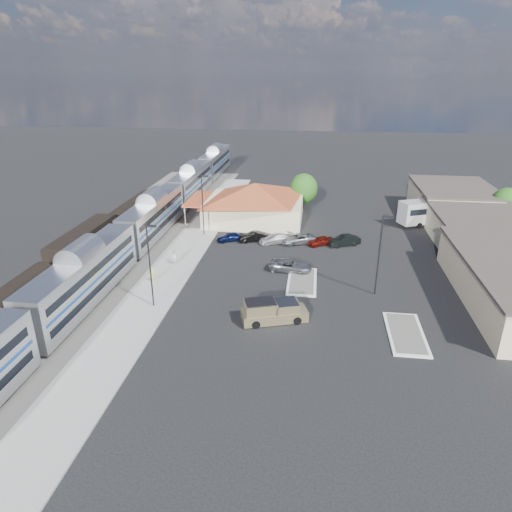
# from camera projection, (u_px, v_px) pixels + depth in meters

# --- Properties ---
(ground) EXTENTS (280.00, 280.00, 0.00)m
(ground) POSITION_uv_depth(u_px,v_px,m) (266.00, 288.00, 51.38)
(ground) COLOR black
(ground) RESTS_ON ground
(railbed) EXTENTS (16.00, 100.00, 0.12)m
(railbed) POSITION_uv_depth(u_px,v_px,m) (117.00, 252.00, 61.25)
(railbed) COLOR #4C4944
(railbed) RESTS_ON ground
(platform) EXTENTS (5.50, 92.00, 0.18)m
(platform) POSITION_uv_depth(u_px,v_px,m) (178.00, 261.00, 58.30)
(platform) COLOR gray
(platform) RESTS_ON ground
(passenger_train) EXTENTS (3.00, 104.00, 5.55)m
(passenger_train) POSITION_uv_depth(u_px,v_px,m) (154.00, 218.00, 65.85)
(passenger_train) COLOR silver
(passenger_train) RESTS_ON ground
(freight_cars) EXTENTS (2.80, 46.00, 4.00)m
(freight_cars) POSITION_uv_depth(u_px,v_px,m) (84.00, 245.00, 58.28)
(freight_cars) COLOR black
(freight_cars) RESTS_ON ground
(station_depot) EXTENTS (18.35, 12.24, 6.20)m
(station_depot) POSITION_uv_depth(u_px,v_px,m) (254.00, 202.00, 72.73)
(station_depot) COLOR #C2B48E
(station_depot) RESTS_ON ground
(buildings_east) EXTENTS (14.40, 51.40, 4.80)m
(buildings_east) POSITION_uv_depth(u_px,v_px,m) (489.00, 237.00, 60.18)
(buildings_east) COLOR #C6B28C
(buildings_east) RESTS_ON ground
(traffic_island_south) EXTENTS (3.30, 7.50, 0.21)m
(traffic_island_south) POSITION_uv_depth(u_px,v_px,m) (302.00, 281.00, 52.68)
(traffic_island_south) COLOR silver
(traffic_island_south) RESTS_ON ground
(traffic_island_north) EXTENTS (3.30, 7.50, 0.21)m
(traffic_island_north) POSITION_uv_depth(u_px,v_px,m) (406.00, 333.00, 42.30)
(traffic_island_north) COLOR silver
(traffic_island_north) RESTS_ON ground
(lamp_plat_s) EXTENTS (1.08, 0.25, 9.00)m
(lamp_plat_s) POSITION_uv_depth(u_px,v_px,m) (150.00, 259.00, 45.17)
(lamp_plat_s) COLOR black
(lamp_plat_s) RESTS_ON ground
(lamp_plat_n) EXTENTS (1.08, 0.25, 9.00)m
(lamp_plat_n) POSITION_uv_depth(u_px,v_px,m) (203.00, 200.00, 65.33)
(lamp_plat_n) COLOR black
(lamp_plat_n) RESTS_ON ground
(lamp_lot) EXTENTS (1.08, 0.25, 9.00)m
(lamp_lot) POSITION_uv_depth(u_px,v_px,m) (381.00, 249.00, 47.86)
(lamp_lot) COLOR black
(lamp_lot) RESTS_ON ground
(tree_east_c) EXTENTS (4.41, 4.41, 6.21)m
(tree_east_c) POSITION_uv_depth(u_px,v_px,m) (506.00, 203.00, 69.61)
(tree_east_c) COLOR #382314
(tree_east_c) RESTS_ON ground
(tree_depot) EXTENTS (4.71, 4.71, 6.63)m
(tree_depot) POSITION_uv_depth(u_px,v_px,m) (304.00, 189.00, 76.96)
(tree_depot) COLOR #382314
(tree_depot) RESTS_ON ground
(pickup_truck) EXTENTS (6.72, 4.14, 2.18)m
(pickup_truck) POSITION_uv_depth(u_px,v_px,m) (274.00, 311.00, 44.23)
(pickup_truck) COLOR #998A5E
(pickup_truck) RESTS_ON ground
(suv) EXTENTS (5.50, 3.23, 1.44)m
(suv) POSITION_uv_depth(u_px,v_px,m) (290.00, 266.00, 55.25)
(suv) COLOR #93949A
(suv) RESTS_ON ground
(coach_bus) EXTENTS (12.31, 7.44, 3.94)m
(coach_bus) POSITION_uv_depth(u_px,v_px,m) (436.00, 210.00, 71.57)
(coach_bus) COLOR silver
(coach_bus) RESTS_ON ground
(person_a) EXTENTS (0.48, 0.66, 1.67)m
(person_a) POSITION_uv_depth(u_px,v_px,m) (153.00, 275.00, 52.07)
(person_a) COLOR #D3E347
(person_a) RESTS_ON platform
(person_b) EXTENTS (0.78, 0.97, 1.92)m
(person_b) POSITION_uv_depth(u_px,v_px,m) (174.00, 257.00, 56.85)
(person_b) COLOR white
(person_b) RESTS_ON platform
(parked_car_a) EXTENTS (4.08, 3.01, 1.29)m
(parked_car_a) POSITION_uv_depth(u_px,v_px,m) (230.00, 237.00, 64.95)
(parked_car_a) COLOR #0D1742
(parked_car_a) RESTS_ON ground
(parked_car_b) EXTENTS (4.37, 2.93, 1.36)m
(parked_car_b) POSITION_uv_depth(u_px,v_px,m) (253.00, 237.00, 64.82)
(parked_car_b) COLOR black
(parked_car_b) RESTS_ON ground
(parked_car_c) EXTENTS (5.00, 3.71, 1.35)m
(parked_car_c) POSITION_uv_depth(u_px,v_px,m) (275.00, 239.00, 64.16)
(parked_car_c) COLOR silver
(parked_car_c) RESTS_ON ground
(parked_car_d) EXTENTS (5.51, 4.22, 1.39)m
(parked_car_d) POSITION_uv_depth(u_px,v_px,m) (298.00, 239.00, 64.04)
(parked_car_d) COLOR gray
(parked_car_d) RESTS_ON ground
(parked_car_e) EXTENTS (4.01, 3.17, 1.28)m
(parked_car_e) POSITION_uv_depth(u_px,v_px,m) (321.00, 241.00, 63.39)
(parked_car_e) COLOR maroon
(parked_car_e) RESTS_ON ground
(parked_car_f) EXTENTS (4.73, 3.33, 1.48)m
(parked_car_f) POSITION_uv_depth(u_px,v_px,m) (344.00, 241.00, 63.24)
(parked_car_f) COLOR black
(parked_car_f) RESTS_ON ground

